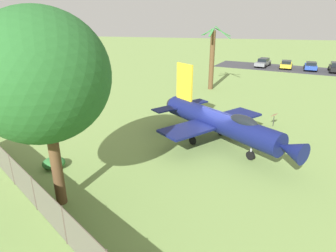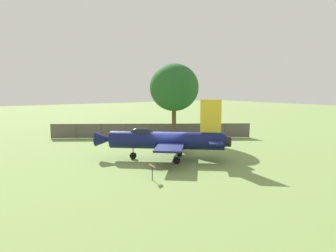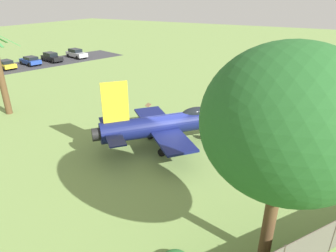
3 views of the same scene
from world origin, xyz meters
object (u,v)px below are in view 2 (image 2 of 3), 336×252
at_px(shrub_near_fence, 205,138).
at_px(shade_tree, 174,88).
at_px(display_jet, 163,140).
at_px(info_plaque, 152,168).

bearing_deg(shrub_near_fence, shade_tree, -142.11).
xyz_separation_m(display_jet, shrub_near_fence, (-5.45, 9.85, -1.49)).
bearing_deg(info_plaque, display_jet, 139.36).
bearing_deg(shrub_near_fence, display_jet, -61.03).
xyz_separation_m(display_jet, shade_tree, (-8.56, 7.44, 4.57)).
distance_m(display_jet, shrub_near_fence, 11.36).
distance_m(shade_tree, shrub_near_fence, 7.22).
height_order(shrub_near_fence, info_plaque, info_plaque).
bearing_deg(shade_tree, display_jet, -41.00).
relative_size(shrub_near_fence, info_plaque, 1.20).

